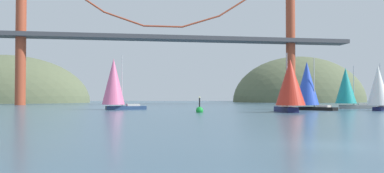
% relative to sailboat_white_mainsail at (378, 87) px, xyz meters
% --- Properties ---
extents(ground_plane, '(360.00, 360.00, 0.00)m').
position_rel_sailboat_white_mainsail_xyz_m(ground_plane, '(-31.55, -41.27, -4.02)').
color(ground_plane, '#426075').
extents(headland_left, '(61.10, 44.00, 35.31)m').
position_rel_sailboat_white_mainsail_xyz_m(headland_left, '(-86.55, 93.73, -4.02)').
color(headland_left, '#5B6647').
rests_on(headland_left, ground_plane).
extents(headland_right, '(55.29, 44.00, 37.73)m').
position_rel_sailboat_white_mainsail_xyz_m(headland_right, '(28.45, 93.73, -4.02)').
color(headland_right, '#5B6647').
rests_on(headland_right, ground_plane).
extents(suspension_bridge, '(114.53, 6.00, 44.72)m').
position_rel_sailboat_white_mainsail_xyz_m(suspension_bridge, '(-31.55, 53.73, 16.82)').
color(suspension_bridge, '#A34228').
rests_on(suspension_bridge, ground_plane).
extents(sailboat_white_mainsail, '(6.39, 5.92, 7.98)m').
position_rel_sailboat_white_mainsail_xyz_m(sailboat_white_mainsail, '(0.00, 0.00, 0.00)').
color(sailboat_white_mainsail, '#191E4C').
rests_on(sailboat_white_mainsail, ground_plane).
extents(sailboat_pink_spinnaker, '(8.40, 4.85, 10.02)m').
position_rel_sailboat_white_mainsail_xyz_m(sailboat_pink_spinnaker, '(-43.88, 12.22, 0.75)').
color(sailboat_pink_spinnaker, navy).
rests_on(sailboat_pink_spinnaker, ground_plane).
extents(sailboat_blue_spinnaker, '(6.45, 7.95, 9.13)m').
position_rel_sailboat_white_mainsail_xyz_m(sailboat_blue_spinnaker, '(-9.93, 5.61, 0.48)').
color(sailboat_blue_spinnaker, black).
rests_on(sailboat_blue_spinnaker, ground_plane).
extents(sailboat_teal_sail, '(8.08, 5.57, 8.37)m').
position_rel_sailboat_white_mainsail_xyz_m(sailboat_teal_sail, '(0.93, 11.20, 0.15)').
color(sailboat_teal_sail, '#B7B2A8').
rests_on(sailboat_teal_sail, ground_plane).
extents(sailboat_scarlet_sail, '(4.72, 8.01, 9.08)m').
position_rel_sailboat_white_mainsail_xyz_m(sailboat_scarlet_sail, '(-17.45, -4.18, 0.25)').
color(sailboat_scarlet_sail, '#191E4C').
rests_on(sailboat_scarlet_sail, ground_plane).
extents(channel_buoy, '(1.10, 1.10, 2.64)m').
position_rel_sailboat_white_mainsail_xyz_m(channel_buoy, '(-30.80, -1.88, -3.65)').
color(channel_buoy, green).
rests_on(channel_buoy, ground_plane).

